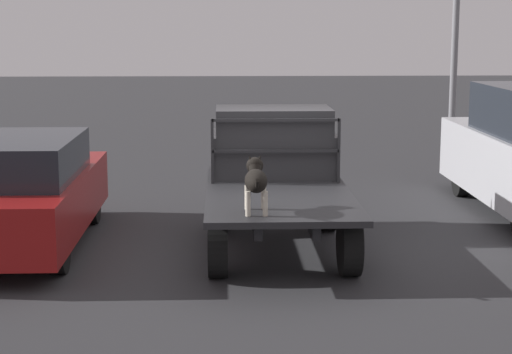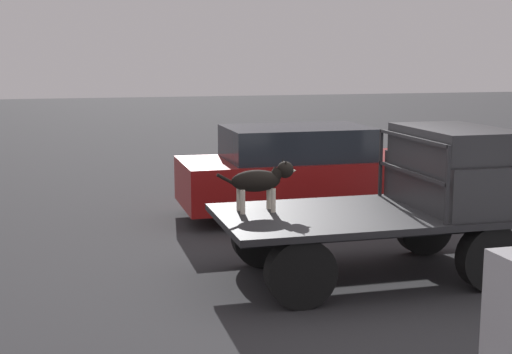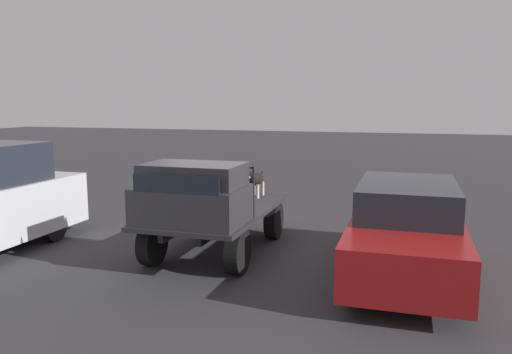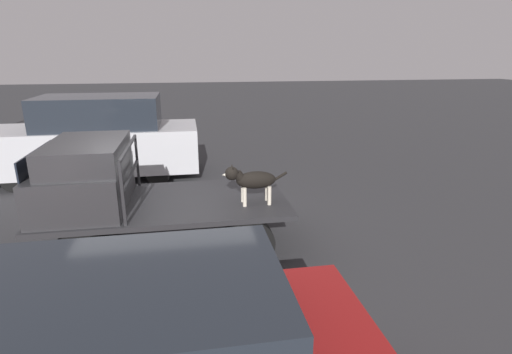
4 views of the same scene
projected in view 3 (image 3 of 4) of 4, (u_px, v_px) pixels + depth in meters
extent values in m
plane|color=#2D2D30|center=(219.00, 250.00, 9.89)|extent=(80.00, 80.00, 0.00)
cylinder|color=black|center=(238.00, 251.00, 8.48)|extent=(0.79, 0.24, 0.79)
cylinder|color=black|center=(152.00, 243.00, 8.95)|extent=(0.79, 0.24, 0.79)
cylinder|color=black|center=(274.00, 220.00, 10.71)|extent=(0.79, 0.24, 0.79)
cylinder|color=black|center=(204.00, 215.00, 11.18)|extent=(0.79, 0.24, 0.79)
cube|color=black|center=(235.00, 218.00, 9.69)|extent=(3.50, 0.10, 0.18)
cube|color=black|center=(202.00, 215.00, 9.89)|extent=(3.50, 0.10, 0.18)
cube|color=#232326|center=(218.00, 210.00, 9.77)|extent=(3.81, 1.95, 0.08)
cube|color=#28282B|center=(192.00, 205.00, 8.56)|extent=(1.25, 1.83, 0.63)
cube|color=#28282B|center=(194.00, 175.00, 8.57)|extent=(1.07, 1.68, 0.39)
cube|color=black|center=(175.00, 184.00, 7.90)|extent=(0.02, 1.50, 0.29)
cube|color=#232326|center=(254.00, 192.00, 8.93)|extent=(0.04, 0.04, 0.92)
cube|color=#232326|center=(164.00, 187.00, 9.45)|extent=(0.04, 0.04, 0.92)
cube|color=#232326|center=(207.00, 166.00, 9.13)|extent=(0.04, 1.79, 0.04)
cube|color=#232326|center=(207.00, 190.00, 9.19)|extent=(0.04, 1.79, 0.04)
cylinder|color=beige|center=(258.00, 192.00, 10.73)|extent=(0.06, 0.06, 0.30)
cylinder|color=beige|center=(249.00, 191.00, 10.79)|extent=(0.06, 0.06, 0.30)
cylinder|color=beige|center=(263.00, 189.00, 11.10)|extent=(0.06, 0.06, 0.30)
cylinder|color=beige|center=(254.00, 188.00, 11.16)|extent=(0.06, 0.06, 0.30)
ellipsoid|color=black|center=(256.00, 179.00, 10.91)|extent=(0.62, 0.27, 0.27)
sphere|color=beige|center=(254.00, 182.00, 10.75)|extent=(0.12, 0.12, 0.12)
cylinder|color=black|center=(252.00, 178.00, 10.65)|extent=(0.19, 0.15, 0.19)
sphere|color=black|center=(251.00, 176.00, 10.54)|extent=(0.21, 0.21, 0.21)
cone|color=beige|center=(249.00, 177.00, 10.45)|extent=(0.12, 0.12, 0.12)
cone|color=black|center=(254.00, 172.00, 10.51)|extent=(0.06, 0.08, 0.10)
cone|color=black|center=(248.00, 172.00, 10.55)|extent=(0.06, 0.08, 0.10)
cylinder|color=black|center=(261.00, 176.00, 11.25)|extent=(0.26, 0.04, 0.18)
cylinder|color=black|center=(459.00, 292.00, 6.92)|extent=(0.60, 0.20, 0.60)
cylinder|color=black|center=(351.00, 281.00, 7.35)|extent=(0.60, 0.20, 0.60)
cylinder|color=black|center=(446.00, 240.00, 9.51)|extent=(0.60, 0.20, 0.60)
cylinder|color=black|center=(367.00, 234.00, 9.94)|extent=(0.60, 0.20, 0.60)
cube|color=maroon|center=(406.00, 239.00, 8.38)|extent=(4.43, 1.76, 0.76)
cube|color=#1E232B|center=(407.00, 198.00, 8.49)|extent=(2.44, 1.59, 0.55)
cylinder|color=black|center=(54.00, 227.00, 10.50)|extent=(0.60, 0.20, 0.60)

